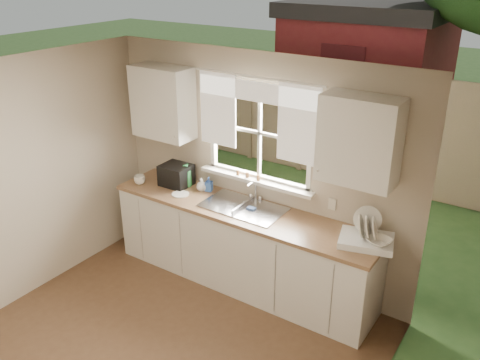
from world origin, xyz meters
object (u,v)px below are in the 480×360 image
Objects in this scene: soap_bottle_a at (187,175)px; black_appliance at (176,175)px; cup at (140,180)px; dish_rack at (367,237)px.

black_appliance is at bearing -150.79° from soap_bottle_a.
soap_bottle_a is at bearing 28.68° from cup.
dish_rack is at bearing 5.88° from cup.
dish_rack reaches higher than cup.
dish_rack is 2.07× the size of soap_bottle_a.
black_appliance is (-2.31, 0.04, 0.06)m from dish_rack.
soap_bottle_a is 0.82× the size of black_appliance.
dish_rack is 2.31m from black_appliance.
dish_rack is 4.33× the size of cup.
black_appliance is (-0.13, -0.03, -0.01)m from soap_bottle_a.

